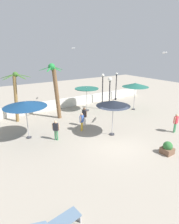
# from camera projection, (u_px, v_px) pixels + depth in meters

# --- Properties ---
(ground_plane) EXTENTS (56.00, 56.00, 0.00)m
(ground_plane) POSITION_uv_depth(u_px,v_px,m) (116.00, 143.00, 13.24)
(ground_plane) COLOR #9E9384
(boundary_wall) EXTENTS (25.20, 0.30, 1.06)m
(boundary_wall) POSITION_uv_depth(u_px,v_px,m) (59.00, 104.00, 20.92)
(boundary_wall) COLOR silver
(boundary_wall) RESTS_ON ground_plane
(patio_umbrella_0) EXTENTS (2.87, 2.87, 3.07)m
(patio_umbrella_0) POSITION_uv_depth(u_px,v_px,m) (135.00, 85.00, 19.79)
(patio_umbrella_0) COLOR #333338
(patio_umbrella_0) RESTS_ON ground_plane
(patio_umbrella_1) EXTENTS (2.60, 2.60, 2.88)m
(patio_umbrella_1) POSITION_uv_depth(u_px,v_px,m) (113.00, 103.00, 13.71)
(patio_umbrella_1) COLOR #333338
(patio_umbrella_1) RESTS_ON ground_plane
(patio_umbrella_2) EXTENTS (2.55, 2.55, 2.65)m
(patio_umbrella_2) POSITION_uv_depth(u_px,v_px,m) (87.00, 90.00, 19.56)
(patio_umbrella_2) COLOR #333338
(patio_umbrella_2) RESTS_ON ground_plane
(patio_umbrella_3) EXTENTS (3.13, 3.13, 2.97)m
(patio_umbrella_3) POSITION_uv_depth(u_px,v_px,m) (25.00, 104.00, 13.15)
(patio_umbrella_3) COLOR #333338
(patio_umbrella_3) RESTS_ON ground_plane
(palm_tree_0) EXTENTS (2.59, 2.53, 4.62)m
(palm_tree_0) POSITION_uv_depth(u_px,v_px,m) (16.00, 91.00, 16.44)
(palm_tree_0) COLOR olive
(palm_tree_0) RESTS_ON ground_plane
(palm_tree_1) EXTENTS (2.22, 2.30, 5.31)m
(palm_tree_1) POSITION_uv_depth(u_px,v_px,m) (55.00, 86.00, 17.02)
(palm_tree_1) COLOR brown
(palm_tree_1) RESTS_ON ground_plane
(lamp_post_0) EXTENTS (0.43, 0.43, 3.67)m
(lamp_post_0) POSITION_uv_depth(u_px,v_px,m) (110.00, 88.00, 19.71)
(lamp_post_0) COLOR black
(lamp_post_0) RESTS_ON ground_plane
(lamp_post_1) EXTENTS (0.28, 0.28, 3.65)m
(lamp_post_1) POSITION_uv_depth(u_px,v_px,m) (116.00, 86.00, 24.12)
(lamp_post_1) COLOR black
(lamp_post_1) RESTS_ON ground_plane
(lamp_post_2) EXTENTS (0.36, 0.36, 3.74)m
(lamp_post_2) POSITION_uv_depth(u_px,v_px,m) (103.00, 86.00, 22.13)
(lamp_post_2) COLOR black
(lamp_post_2) RESTS_ON ground_plane
(lounge_chair_0) EXTENTS (1.91, 0.77, 0.82)m
(lounge_chair_0) POSITION_uv_depth(u_px,v_px,m) (57.00, 223.00, 6.66)
(lounge_chair_0) COLOR #B7B7BC
(lounge_chair_0) RESTS_ON ground_plane
(guest_0) EXTENTS (0.42, 0.43, 1.55)m
(guest_0) POSITION_uv_depth(u_px,v_px,m) (56.00, 129.00, 13.41)
(guest_0) COLOR #3F8C59
(guest_0) RESTS_ON ground_plane
(guest_1) EXTENTS (0.56, 0.29, 1.59)m
(guest_1) POSITION_uv_depth(u_px,v_px,m) (176.00, 121.00, 14.68)
(guest_1) COLOR #3F8C59
(guest_1) RESTS_ON ground_plane
(guest_2) EXTENTS (0.30, 0.55, 1.72)m
(guest_2) POSITION_uv_depth(u_px,v_px,m) (84.00, 115.00, 15.89)
(guest_2) COLOR silver
(guest_2) RESTS_ON ground_plane
(guest_3) EXTENTS (0.46, 0.41, 1.55)m
(guest_3) POSITION_uv_depth(u_px,v_px,m) (82.00, 120.00, 15.00)
(guest_3) COLOR gold
(guest_3) RESTS_ON ground_plane
(seagull_0) EXTENTS (0.59, 1.01, 0.14)m
(seagull_0) POSITION_uv_depth(u_px,v_px,m) (73.00, 48.00, 21.26)
(seagull_0) COLOR white
(seagull_2) EXTENTS (1.16, 1.01, 0.14)m
(seagull_2) POSITION_uv_depth(u_px,v_px,m) (164.00, 53.00, 13.58)
(seagull_2) COLOR white
(planter) EXTENTS (0.70, 0.70, 0.85)m
(planter) POSITION_uv_depth(u_px,v_px,m) (167.00, 148.00, 11.80)
(planter) COLOR brown
(planter) RESTS_ON ground_plane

